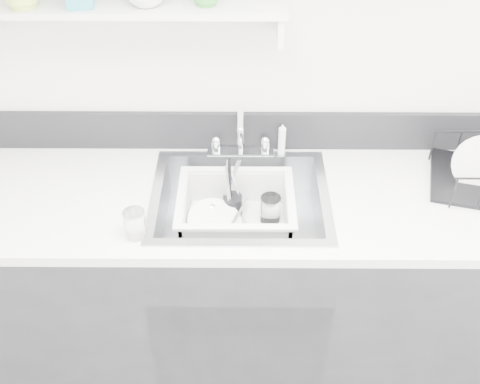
{
  "coord_description": "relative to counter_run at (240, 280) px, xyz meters",
  "views": [
    {
      "loc": [
        0.01,
        -0.34,
        2.23
      ],
      "look_at": [
        0.0,
        1.14,
        0.98
      ],
      "focal_mm": 42.0,
      "sensor_mm": 36.0,
      "label": 1
    }
  ],
  "objects": [
    {
      "name": "room_shell",
      "position": [
        0.0,
        -0.8,
        1.22
      ],
      "size": [
        3.5,
        3.0,
        2.6
      ],
      "color": "silver",
      "rests_on": "ground"
    },
    {
      "name": "wall_shelf",
      "position": [
        -0.35,
        0.23,
        1.05
      ],
      "size": [
        1.0,
        0.16,
        0.12
      ],
      "color": "silver",
      "rests_on": "room_shell"
    },
    {
      "name": "tumbler_counter",
      "position": [
        -0.34,
        -0.2,
        0.51
      ],
      "size": [
        0.09,
        0.09,
        0.1
      ],
      "primitive_type": "cylinder",
      "rotation": [
        0.0,
        0.0,
        0.27
      ],
      "color": "white",
      "rests_on": "counter_run"
    },
    {
      "name": "faucet",
      "position": [
        0.0,
        0.25,
        0.52
      ],
      "size": [
        0.26,
        0.18,
        0.23
      ],
      "color": "silver",
      "rests_on": "counter_run"
    },
    {
      "name": "ladle",
      "position": [
        -0.05,
        0.02,
        0.34
      ],
      "size": [
        0.27,
        0.16,
        0.07
      ],
      "primitive_type": null,
      "rotation": [
        0.0,
        0.0,
        -0.29
      ],
      "color": "silver",
      "rests_on": "wash_tub"
    },
    {
      "name": "utensil_cup",
      "position": [
        -0.03,
        0.07,
        0.36
      ],
      "size": [
        0.07,
        0.07,
        0.24
      ],
      "rotation": [
        0.0,
        0.0,
        0.09
      ],
      "color": "black",
      "rests_on": "wash_tub"
    },
    {
      "name": "sink",
      "position": [
        0.0,
        0.0,
        0.37
      ],
      "size": [
        0.64,
        0.52,
        0.2
      ],
      "primitive_type": null,
      "color": "silver",
      "rests_on": "counter_run"
    },
    {
      "name": "side_sprayer",
      "position": [
        0.16,
        0.25,
        0.53
      ],
      "size": [
        0.03,
        0.03,
        0.14
      ],
      "primitive_type": "cylinder",
      "color": "silver",
      "rests_on": "counter_run"
    },
    {
      "name": "bowl_small",
      "position": [
        0.06,
        -0.07,
        0.32
      ],
      "size": [
        0.1,
        0.1,
        0.03
      ],
      "primitive_type": "imported",
      "rotation": [
        0.0,
        0.0,
        0.11
      ],
      "color": "white",
      "rests_on": "wash_tub"
    },
    {
      "name": "counter_run",
      "position": [
        0.0,
        0.0,
        0.0
      ],
      "size": [
        3.2,
        0.62,
        0.92
      ],
      "color": "#232326",
      "rests_on": "ground"
    },
    {
      "name": "backsplash",
      "position": [
        0.0,
        0.3,
        0.54
      ],
      "size": [
        3.2,
        0.02,
        0.16
      ],
      "primitive_type": "cube",
      "color": "black",
      "rests_on": "counter_run"
    },
    {
      "name": "wash_tub",
      "position": [
        -0.02,
        0.0,
        0.37
      ],
      "size": [
        0.48,
        0.41,
        0.16
      ],
      "primitive_type": null,
      "rotation": [
        0.0,
        0.0,
        -0.17
      ],
      "color": "silver",
      "rests_on": "sink"
    },
    {
      "name": "tumbler_in_tub",
      "position": [
        0.11,
        0.04,
        0.36
      ],
      "size": [
        0.1,
        0.1,
        0.11
      ],
      "primitive_type": "cylinder",
      "rotation": [
        0.0,
        0.0,
        -0.29
      ],
      "color": "white",
      "rests_on": "wash_tub"
    },
    {
      "name": "plate_stack",
      "position": [
        -0.08,
        -0.03,
        0.33
      ],
      "size": [
        0.25,
        0.24,
        0.1
      ],
      "rotation": [
        0.0,
        0.0,
        0.35
      ],
      "color": "white",
      "rests_on": "wash_tub"
    }
  ]
}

